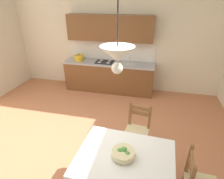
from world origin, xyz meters
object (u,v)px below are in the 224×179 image
Objects in this scene: kitchen_cabinetry at (109,63)px; fruit_bowl at (123,153)px; dining_table at (125,163)px; dining_chair_kitchen_side at (137,131)px; pendant_lamp at (117,55)px.

fruit_bowl is at bearing -73.29° from kitchen_cabinetry.
dining_chair_kitchen_side reaches higher than dining_table.
dining_chair_kitchen_side is at bearing 83.81° from fruit_bowl.
dining_chair_kitchen_side is at bearing 85.29° from dining_table.
pendant_lamp reaches higher than dining_table.
pendant_lamp is (-0.09, -0.15, 1.52)m from dining_table.
kitchen_cabinetry reaches higher than dining_table.
pendant_lamp is (-0.17, -1.08, 1.70)m from dining_chair_kitchen_side.
kitchen_cabinetry is 3.48m from fruit_bowl.
dining_chair_kitchen_side is 1.16× the size of pendant_lamp.
dining_chair_kitchen_side is at bearing 80.97° from pendant_lamp.
dining_table is 1.53m from pendant_lamp.
dining_chair_kitchen_side is 3.10× the size of fruit_bowl.
dining_table is 0.19m from fruit_bowl.
dining_chair_kitchen_side is (1.10, -2.39, -0.41)m from kitchen_cabinetry.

